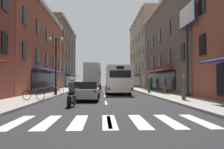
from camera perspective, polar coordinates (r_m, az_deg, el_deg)
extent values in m
cube|color=#28282B|center=(17.85, -1.83, -6.57)|extent=(34.80, 80.00, 0.10)
cube|color=#DBCC4C|center=(7.92, -0.74, -12.43)|extent=(0.14, 2.40, 0.01)
cube|color=#DBCC4C|center=(14.36, -1.62, -7.56)|extent=(0.14, 2.40, 0.01)
cube|color=#DBCC4C|center=(20.83, -1.96, -5.71)|extent=(0.14, 2.40, 0.01)
cube|color=#DBCC4C|center=(27.32, -2.13, -4.74)|extent=(0.14, 2.40, 0.01)
cube|color=#DBCC4C|center=(33.81, -2.23, -4.14)|extent=(0.14, 2.40, 0.01)
cube|color=#DBCC4C|center=(40.31, -2.31, -3.73)|extent=(0.14, 2.40, 0.01)
cube|color=#DBCC4C|center=(46.80, -2.36, -3.44)|extent=(0.14, 2.40, 0.01)
cube|color=#DBCC4C|center=(53.30, -2.40, -3.22)|extent=(0.14, 2.40, 0.01)
cube|color=silver|center=(8.48, -24.13, -11.57)|extent=(0.50, 2.80, 0.01)
cube|color=silver|center=(8.15, -16.75, -12.06)|extent=(0.50, 2.80, 0.01)
cube|color=silver|center=(7.96, -8.86, -12.36)|extent=(0.50, 2.80, 0.01)
cube|color=silver|center=(7.92, -0.74, -12.43)|extent=(0.50, 2.80, 0.01)
cube|color=silver|center=(8.04, 7.31, -12.27)|extent=(0.50, 2.80, 0.01)
cube|color=silver|center=(8.29, 14.98, -11.89)|extent=(0.50, 2.80, 0.01)
cube|color=silver|center=(8.68, 22.05, -11.36)|extent=(0.50, 2.80, 0.01)
cube|color=#A39E93|center=(18.70, -20.32, -5.87)|extent=(3.00, 80.00, 0.14)
cube|color=#A39E93|center=(18.87, 16.49, -5.87)|extent=(3.00, 80.00, 0.14)
cube|color=black|center=(17.51, -26.79, 7.46)|extent=(0.10, 1.00, 1.60)
cube|color=black|center=(18.28, -26.66, 17.41)|extent=(0.10, 1.00, 1.60)
cube|color=brown|center=(30.19, -24.44, 6.13)|extent=(8.00, 19.90, 10.97)
cube|color=#B2AD9E|center=(30.07, -16.75, 16.12)|extent=(0.44, 19.40, 0.40)
cube|color=black|center=(28.67, -17.01, -1.43)|extent=(0.10, 12.00, 2.10)
cube|color=navy|center=(28.53, -15.61, 0.97)|extent=(1.38, 11.20, 0.44)
cube|color=black|center=(21.19, -22.34, 5.85)|extent=(0.10, 1.00, 1.60)
cube|color=black|center=(24.96, -19.24, 4.70)|extent=(0.10, 1.00, 1.60)
cube|color=black|center=(28.80, -16.97, 3.85)|extent=(0.10, 1.00, 1.60)
cube|color=black|center=(32.67, -15.24, 3.19)|extent=(0.10, 1.00, 1.60)
cube|color=black|center=(36.58, -13.87, 2.68)|extent=(0.10, 1.00, 1.60)
cube|color=black|center=(21.83, -22.25, 14.21)|extent=(0.10, 1.00, 1.60)
cube|color=black|center=(25.51, -19.18, 11.87)|extent=(0.10, 1.00, 1.60)
cube|color=black|center=(29.27, -16.92, 10.10)|extent=(0.10, 1.00, 1.60)
cube|color=black|center=(33.09, -15.20, 8.72)|extent=(0.10, 1.00, 1.60)
cube|color=black|center=(36.95, -13.84, 7.63)|extent=(0.10, 1.00, 1.60)
cube|color=brown|center=(49.35, -15.76, 4.64)|extent=(8.00, 19.90, 13.63)
cube|color=#B2AD9E|center=(49.71, -10.99, 12.13)|extent=(0.44, 19.40, 0.40)
cube|color=black|center=(48.30, -11.13, -1.52)|extent=(0.10, 12.00, 2.10)
cube|color=black|center=(48.22, -10.29, -0.10)|extent=(1.38, 11.20, 0.44)
cube|color=black|center=(40.50, -12.77, 2.26)|extent=(0.10, 1.00, 1.60)
cube|color=black|center=(44.43, -11.87, 1.91)|extent=(0.10, 1.00, 1.60)
cube|color=black|center=(48.38, -11.11, 1.62)|extent=(0.10, 1.00, 1.60)
cube|color=black|center=(52.33, -10.47, 1.38)|extent=(0.10, 1.00, 1.60)
cube|color=black|center=(56.29, -9.92, 1.16)|extent=(0.10, 1.00, 1.60)
cube|color=black|center=(40.84, -12.75, 6.74)|extent=(0.10, 1.00, 1.60)
cube|color=black|center=(44.74, -11.85, 6.01)|extent=(0.10, 1.00, 1.60)
cube|color=black|center=(48.66, -11.09, 5.39)|extent=(0.10, 1.00, 1.60)
cube|color=black|center=(52.59, -10.45, 4.86)|extent=(0.10, 1.00, 1.60)
cube|color=black|center=(56.54, -9.90, 4.40)|extent=(0.10, 1.00, 1.60)
cube|color=black|center=(41.42, -12.72, 11.13)|extent=(0.10, 1.00, 1.60)
cube|color=black|center=(45.28, -11.82, 10.02)|extent=(0.10, 1.00, 1.60)
cube|color=black|center=(49.15, -11.07, 9.09)|extent=(0.10, 1.00, 1.60)
cube|color=black|center=(53.05, -10.44, 8.30)|extent=(0.10, 1.00, 1.60)
cube|color=black|center=(56.96, -9.89, 7.61)|extent=(0.10, 1.00, 1.60)
cube|color=black|center=(17.73, 23.02, 7.30)|extent=(0.10, 1.00, 1.60)
cube|color=black|center=(18.49, 22.91, 17.15)|extent=(0.10, 1.00, 1.60)
cube|color=brown|center=(30.45, 20.02, 6.86)|extent=(8.00, 19.90, 11.86)
cube|color=#B2AD9E|center=(30.48, 12.44, 17.61)|extent=(0.44, 19.40, 0.40)
cube|color=black|center=(28.81, 12.67, -1.46)|extent=(0.10, 12.00, 2.10)
cube|color=maroon|center=(28.65, 11.29, 0.93)|extent=(1.38, 11.20, 0.44)
cube|color=black|center=(21.37, 18.34, 5.75)|extent=(0.10, 1.00, 1.60)
cube|color=black|center=(25.12, 15.06, 4.63)|extent=(0.10, 1.00, 1.60)
cube|color=black|center=(28.93, 12.64, 3.79)|extent=(0.10, 1.00, 1.60)
cube|color=black|center=(32.79, 10.79, 3.15)|extent=(0.10, 1.00, 1.60)
cube|color=black|center=(36.68, 9.33, 2.64)|extent=(0.10, 1.00, 1.60)
cube|color=black|center=(22.00, 18.27, 14.04)|extent=(0.10, 1.00, 1.60)
cube|color=black|center=(25.66, 15.01, 11.75)|extent=(0.10, 1.00, 1.60)
cube|color=black|center=(29.41, 12.60, 10.01)|extent=(0.10, 1.00, 1.60)
cube|color=black|center=(33.21, 10.76, 8.66)|extent=(0.10, 1.00, 1.60)
cube|color=black|center=(37.06, 9.31, 7.58)|extent=(0.10, 1.00, 1.60)
cube|color=#9E8466|center=(49.58, 11.00, 5.68)|extent=(8.00, 19.90, 15.52)
cube|color=#B2AD9E|center=(50.27, 6.27, 14.18)|extent=(0.44, 19.40, 0.40)
cube|color=black|center=(48.38, 6.39, -1.54)|extent=(0.10, 12.00, 2.10)
cube|color=#1E6638|center=(48.29, 5.55, -0.12)|extent=(1.38, 11.20, 0.44)
cube|color=black|center=(40.59, 8.16, 2.22)|extent=(0.10, 1.00, 1.60)
cube|color=black|center=(44.52, 7.19, 1.88)|extent=(0.10, 1.00, 1.60)
cube|color=black|center=(48.46, 6.38, 1.60)|extent=(0.10, 1.00, 1.60)
cube|color=black|center=(52.41, 5.69, 1.35)|extent=(0.10, 1.00, 1.60)
cube|color=black|center=(56.36, 5.10, 1.14)|extent=(0.10, 1.00, 1.60)
cube|color=black|center=(40.93, 8.14, 6.70)|extent=(0.10, 1.00, 1.60)
cube|color=black|center=(44.83, 7.18, 5.97)|extent=(0.10, 1.00, 1.60)
cube|color=black|center=(48.74, 6.37, 5.35)|extent=(0.10, 1.00, 1.60)
cube|color=black|center=(52.67, 5.68, 4.83)|extent=(0.10, 1.00, 1.60)
cube|color=black|center=(56.61, 5.09, 4.38)|extent=(0.10, 1.00, 1.60)
cube|color=black|center=(41.51, 8.12, 11.07)|extent=(0.10, 1.00, 1.60)
cube|color=black|center=(45.36, 7.16, 9.98)|extent=(0.10, 1.00, 1.60)
cube|color=black|center=(49.23, 6.36, 9.05)|extent=(0.10, 1.00, 1.60)
cube|color=black|center=(53.12, 5.67, 8.26)|extent=(0.10, 1.00, 1.60)
cube|color=black|center=(57.03, 5.08, 7.58)|extent=(0.10, 1.00, 1.60)
cylinder|color=black|center=(19.40, 19.53, 3.59)|extent=(0.18, 0.18, 6.16)
cylinder|color=black|center=(19.36, 19.61, -5.17)|extent=(0.40, 0.40, 0.24)
cube|color=navy|center=(20.12, 19.42, 14.73)|extent=(0.10, 3.23, 1.81)
cube|color=silver|center=(20.10, 19.26, 14.75)|extent=(0.04, 3.07, 1.65)
cube|color=silver|center=(20.14, 19.58, 14.71)|extent=(0.04, 3.07, 1.65)
cube|color=silver|center=(26.09, 1.30, -1.29)|extent=(2.73, 11.96, 2.58)
cube|color=silver|center=(26.14, 1.29, 1.68)|extent=(2.51, 10.76, 0.16)
cube|color=black|center=(26.39, 1.26, -0.91)|extent=(2.73, 9.56, 0.96)
cube|color=#19723F|center=(26.11, 1.30, -3.57)|extent=(2.75, 11.56, 0.36)
cube|color=black|center=(32.01, 0.72, -1.03)|extent=(2.25, 0.15, 1.10)
cube|color=black|center=(20.19, 2.21, 0.15)|extent=(2.05, 0.15, 0.70)
cube|color=silver|center=(20.18, 2.22, -2.68)|extent=(2.15, 0.13, 0.64)
cube|color=black|center=(20.21, 2.21, 1.85)|extent=(0.70, 0.11, 0.28)
cube|color=red|center=(20.13, -0.89, -3.87)|extent=(0.20, 0.08, 0.28)
cube|color=red|center=(20.28, 5.32, -3.85)|extent=(0.20, 0.08, 0.28)
cylinder|color=black|center=(30.03, -1.36, -3.51)|extent=(0.31, 1.00, 1.00)
cylinder|color=black|center=(30.15, 3.12, -3.50)|extent=(0.31, 1.00, 1.00)
cylinder|color=black|center=(22.61, -1.20, -4.13)|extent=(0.31, 1.00, 1.00)
cylinder|color=black|center=(22.76, 4.74, -4.11)|extent=(0.31, 1.00, 1.00)
cube|color=white|center=(37.88, -4.82, -1.52)|extent=(2.37, 2.14, 2.40)
cube|color=black|center=(38.88, -4.71, -0.27)|extent=(2.00, 0.17, 0.80)
cube|color=silver|center=(34.32, -5.23, -0.01)|extent=(2.57, 5.18, 3.50)
cube|color=maroon|center=(34.25, -3.20, 0.28)|extent=(0.16, 3.06, 0.90)
cube|color=black|center=(35.35, -5.11, -3.14)|extent=(2.12, 6.83, 0.24)
cylinder|color=black|center=(37.79, -6.51, -3.19)|extent=(0.31, 0.91, 0.90)
cylinder|color=black|center=(37.63, -3.17, -3.20)|extent=(0.31, 0.91, 0.90)
cylinder|color=black|center=(33.66, -7.21, -3.38)|extent=(0.31, 0.91, 0.90)
cylinder|color=black|center=(33.49, -3.46, -3.40)|extent=(0.31, 0.91, 0.90)
cube|color=maroon|center=(44.77, -4.83, -2.76)|extent=(1.89, 4.43, 0.71)
cube|color=black|center=(44.59, -4.84, -2.06)|extent=(1.70, 2.40, 0.45)
cube|color=red|center=(42.64, -5.97, -2.47)|extent=(0.20, 0.06, 0.14)
cube|color=red|center=(42.56, -4.00, -2.47)|extent=(0.20, 0.06, 0.14)
cylinder|color=black|center=(46.33, -5.81, -3.06)|extent=(0.23, 0.64, 0.64)
cylinder|color=black|center=(46.24, -3.67, -3.07)|extent=(0.23, 0.64, 0.64)
cylinder|color=black|center=(43.34, -6.08, -3.16)|extent=(0.23, 0.64, 0.64)
cylinder|color=black|center=(43.24, -3.79, -3.17)|extent=(0.23, 0.64, 0.64)
cube|color=silver|center=(16.47, -6.76, -4.83)|extent=(1.87, 4.49, 0.65)
cube|color=black|center=(16.27, -6.81, -2.89)|extent=(1.68, 2.43, 0.54)
cube|color=red|center=(14.35, -10.40, -4.40)|extent=(0.20, 0.06, 0.14)
cube|color=red|center=(14.21, -4.62, -4.45)|extent=(0.20, 0.06, 0.14)
cylinder|color=black|center=(18.10, -9.05, -5.31)|extent=(0.23, 0.64, 0.64)
cylinder|color=black|center=(17.96, -3.62, -5.35)|extent=(0.23, 0.64, 0.64)
cylinder|color=black|center=(15.07, -10.51, -6.05)|extent=(0.23, 0.64, 0.64)
cylinder|color=black|center=(14.91, -3.99, -6.12)|extent=(0.23, 0.64, 0.64)
cylinder|color=black|center=(13.31, -9.98, -6.68)|extent=(0.14, 0.63, 0.62)
cylinder|color=black|center=(11.90, -11.38, -7.28)|extent=(0.16, 0.63, 0.62)
cylinder|color=#B2B2B7|center=(13.17, -10.08, -5.43)|extent=(0.09, 0.33, 0.68)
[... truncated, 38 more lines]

